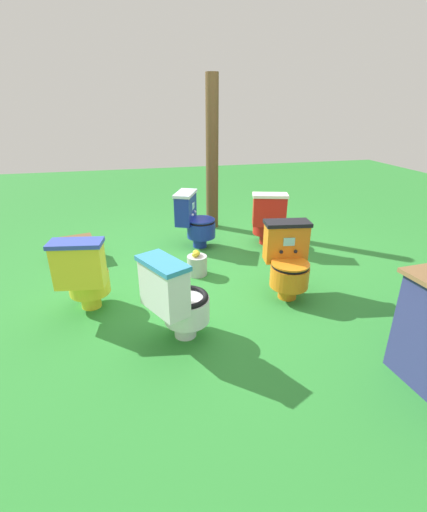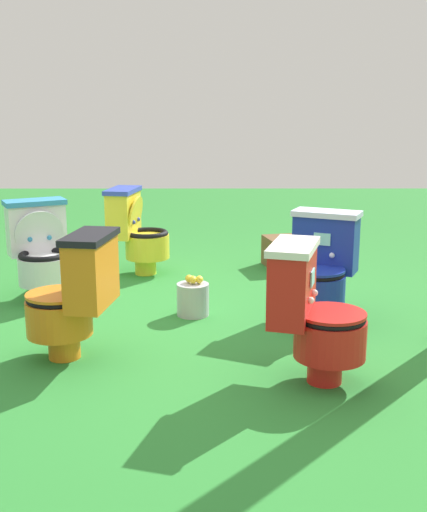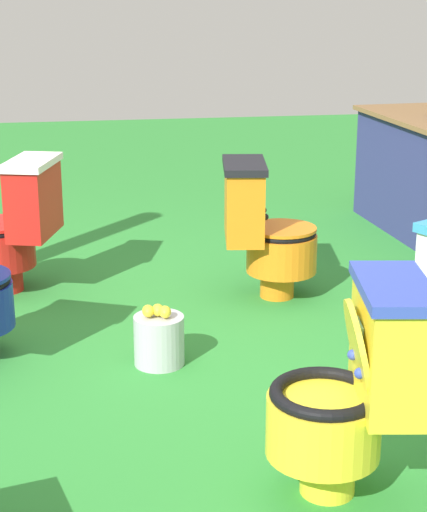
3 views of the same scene
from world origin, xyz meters
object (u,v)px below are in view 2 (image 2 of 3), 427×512
(toilet_yellow, at_px, (136,230))
(lemon_bucket, at_px, (193,298))
(small_crate, at_px, (284,252))
(toilet_red, at_px, (313,313))
(toilet_blue, at_px, (321,267))
(toilet_white, at_px, (40,250))
(toilet_orange, at_px, (74,296))

(toilet_yellow, bearing_deg, lemon_bucket, 33.83)
(small_crate, bearing_deg, toilet_red, 177.22)
(small_crate, distance_m, lemon_bucket, 1.54)
(toilet_blue, height_order, toilet_white, same)
(toilet_yellow, bearing_deg, toilet_red, 37.14)
(toilet_red, bearing_deg, toilet_white, -113.20)
(toilet_red, bearing_deg, toilet_yellow, -135.95)
(toilet_white, height_order, lemon_bucket, toilet_white)
(toilet_blue, xyz_separation_m, toilet_white, (0.51, 1.96, 0.00))
(toilet_yellow, xyz_separation_m, small_crate, (0.22, -1.27, -0.24))
(toilet_orange, distance_m, toilet_blue, 1.61)
(toilet_white, height_order, toilet_yellow, same)
(toilet_white, relative_size, toilet_yellow, 1.00)
(toilet_blue, bearing_deg, lemon_bucket, 15.24)
(toilet_orange, xyz_separation_m, toilet_blue, (0.64, -1.48, 0.00))
(toilet_orange, xyz_separation_m, toilet_yellow, (1.88, -0.13, 0.00))
(toilet_yellow, height_order, lemon_bucket, toilet_yellow)
(toilet_red, bearing_deg, lemon_bucket, -132.73)
(toilet_blue, relative_size, lemon_bucket, 2.63)
(toilet_orange, distance_m, toilet_white, 1.25)
(toilet_white, distance_m, small_crate, 2.13)
(toilet_yellow, bearing_deg, toilet_white, -30.77)
(small_crate, bearing_deg, toilet_orange, 146.28)
(toilet_red, xyz_separation_m, toilet_orange, (0.30, 1.29, 0.00))
(lemon_bucket, bearing_deg, toilet_red, -148.92)
(toilet_orange, height_order, toilet_blue, same)
(toilet_white, xyz_separation_m, lemon_bucket, (-0.38, -1.12, -0.26))
(toilet_blue, bearing_deg, toilet_yellow, -18.49)
(lemon_bucket, bearing_deg, toilet_orange, 140.38)
(toilet_orange, bearing_deg, small_crate, -25.24)
(toilet_blue, xyz_separation_m, lemon_bucket, (0.13, 0.84, -0.25))
(toilet_white, distance_m, lemon_bucket, 1.21)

